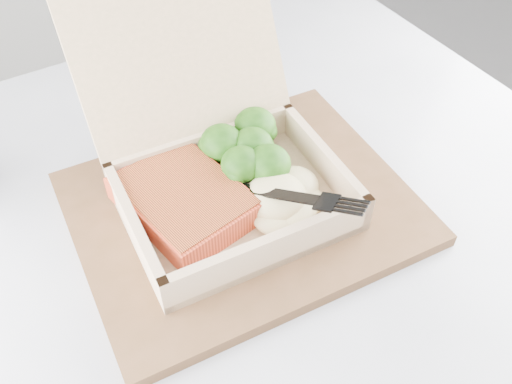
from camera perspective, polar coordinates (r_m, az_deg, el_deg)
cafe_table at (r=0.78m, az=0.73°, el=-13.23°), size 0.90×0.90×0.75m
serving_tray at (r=0.63m, az=-1.37°, el=-1.63°), size 0.36×0.29×0.02m
takeout_container at (r=0.61m, az=-4.01°, el=4.04°), size 0.23×0.26×0.20m
salmon_fillet at (r=0.60m, az=-7.21°, el=-0.80°), size 0.13×0.16×0.03m
broccoli_pile at (r=0.64m, az=-0.36°, el=4.06°), size 0.12×0.12×0.04m
mashed_potatoes at (r=0.59m, az=2.00°, el=-0.44°), size 0.11×0.09×0.04m
plastic_fork at (r=0.58m, az=-1.09°, el=0.81°), size 0.11×0.16×0.04m
receipt at (r=0.78m, az=-9.38°, el=8.08°), size 0.11×0.15×0.00m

